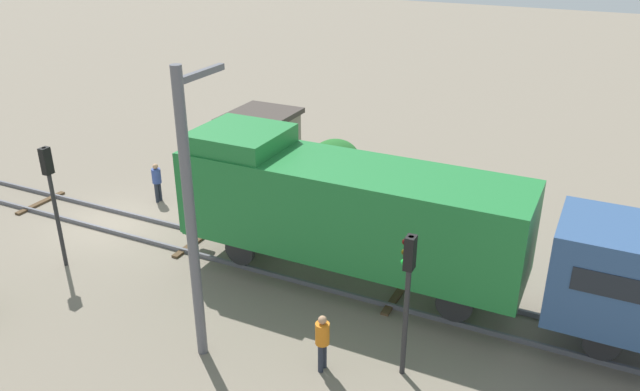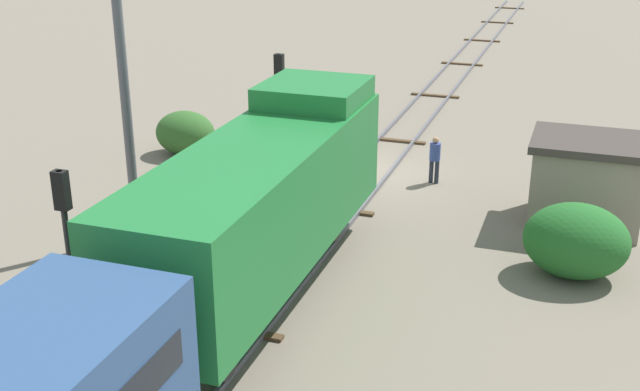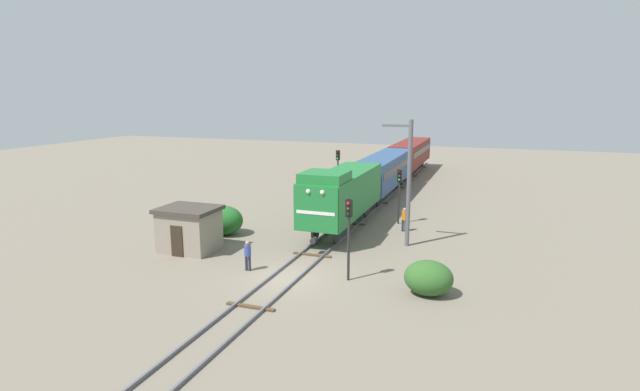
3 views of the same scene
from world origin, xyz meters
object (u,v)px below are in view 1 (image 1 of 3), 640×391
catenary_mast (191,213)px  traffic_signal_mid (408,281)px  relay_hut (261,141)px  traffic_signal_near (51,186)px  worker_by_signal (322,339)px  worker_near_track (157,179)px  locomotive (343,206)px

catenary_mast → traffic_signal_mid: bearing=106.3°
traffic_signal_mid → relay_hut: traffic_signal_mid is taller
traffic_signal_near → worker_by_signal: (1.00, 10.38, -2.00)m
worker_near_track → relay_hut: (-5.10, 2.01, 0.40)m
traffic_signal_mid → worker_near_track: (-5.80, -12.83, -1.85)m
traffic_signal_near → traffic_signal_mid: (0.20, 12.34, -0.14)m
worker_near_track → worker_by_signal: bearing=153.8°
worker_by_signal → traffic_signal_near: bearing=-82.3°
worker_by_signal → catenary_mast: size_ratio=0.21×
worker_by_signal → relay_hut: 14.69m
traffic_signal_near → worker_near_track: 5.97m
locomotive → traffic_signal_mid: 4.73m
relay_hut → traffic_signal_near: bearing=-8.1°
traffic_signal_mid → worker_by_signal: 2.81m
locomotive → catenary_mast: catenary_mast is taller
worker_near_track → locomotive: bearing=171.0°
traffic_signal_mid → relay_hut: 15.43m
traffic_signal_near → catenary_mast: bearing=76.2°
traffic_signal_near → locomotive: bearing=109.5°
worker_near_track → traffic_signal_near: bearing=100.1°
traffic_signal_near → traffic_signal_mid: bearing=89.1°
traffic_signal_near → traffic_signal_mid: traffic_signal_near is taller
traffic_signal_mid → catenary_mast: size_ratio=0.51×
traffic_signal_near → worker_near_track: traffic_signal_near is taller
catenary_mast → relay_hut: 13.92m
traffic_signal_near → traffic_signal_mid: size_ratio=1.05×
locomotive → worker_near_track: 10.01m
worker_near_track → traffic_signal_mid: bearing=160.8°
worker_near_track → relay_hut: bearing=-106.4°
locomotive → worker_by_signal: (4.20, 1.33, -1.78)m
locomotive → catenary_mast: size_ratio=1.45×
catenary_mast → relay_hut: bearing=-155.9°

